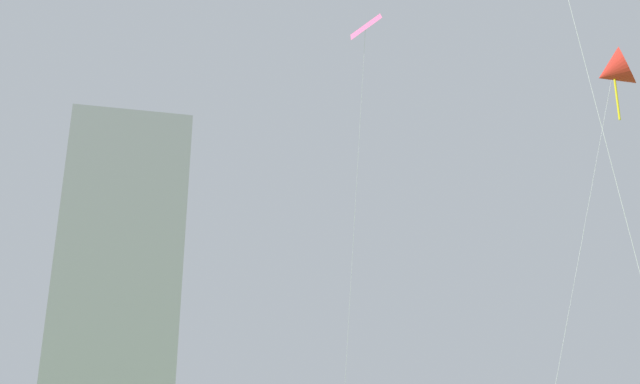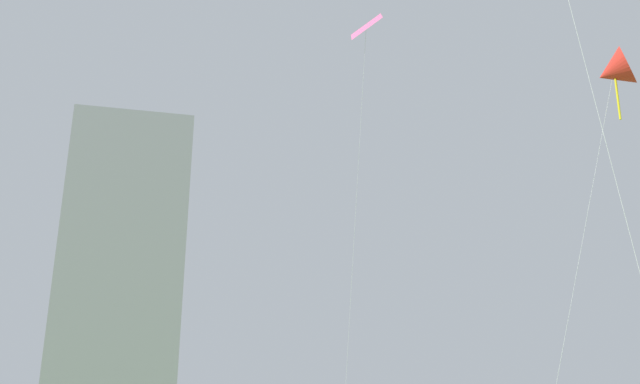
% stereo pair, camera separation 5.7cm
% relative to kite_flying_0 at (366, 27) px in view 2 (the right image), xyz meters
% --- Properties ---
extents(kite_flying_0, '(2.66, 5.46, 24.31)m').
position_rel_kite_flying_0_xyz_m(kite_flying_0, '(0.00, 0.00, 0.00)').
color(kite_flying_0, silver).
rests_on(kite_flying_0, ground).
extents(kite_flying_1, '(5.57, 3.36, 17.61)m').
position_rel_kite_flying_0_xyz_m(kite_flying_1, '(10.26, -8.07, -6.63)').
color(kite_flying_1, silver).
rests_on(kite_flying_1, ground).
extents(distant_highrise_0, '(26.09, 22.35, 58.78)m').
position_rel_kite_flying_0_xyz_m(distant_highrise_0, '(-31.00, 102.33, 6.25)').
color(distant_highrise_0, '#939399').
rests_on(distant_highrise_0, ground).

